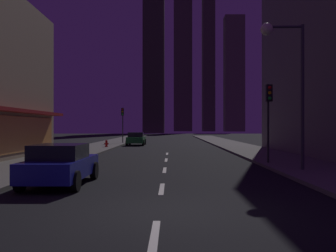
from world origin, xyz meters
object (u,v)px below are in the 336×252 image
Objects in this scene: street_lamp_right at (284,60)px; fire_hydrant_far_left at (106,144)px; traffic_light_far_left at (123,117)px; car_parked_near at (61,164)px; car_parked_far at (136,139)px; traffic_light_near_right at (269,106)px.

fire_hydrant_far_left is at bearing 121.57° from street_lamp_right.
traffic_light_far_left is at bearing 112.02° from street_lamp_right.
car_parked_near is 1.01× the size of traffic_light_far_left.
car_parked_far is 1.01× the size of traffic_light_near_right.
fire_hydrant_far_left is (-2.30, 21.85, -0.29)m from car_parked_near.
fire_hydrant_far_left is at bearing -111.97° from car_parked_far.
fire_hydrant_far_left is (-2.30, -5.70, -0.29)m from car_parked_far.
car_parked_far is 26.04m from street_lamp_right.
car_parked_far is 6.15m from fire_hydrant_far_left.
traffic_light_near_right is 0.64× the size of street_lamp_right.
traffic_light_far_left reaches higher than fire_hydrant_far_left.
car_parked_near is 11.45m from traffic_light_near_right.
car_parked_far is at bearing 113.38° from traffic_light_near_right.
traffic_light_far_left is (0.40, 8.55, 2.74)m from fire_hydrant_far_left.
traffic_light_far_left is 0.64× the size of street_lamp_right.
traffic_light_near_right is at bearing -66.62° from car_parked_far.
traffic_light_far_left is (-11.00, 23.89, 0.00)m from traffic_light_near_right.
car_parked_near and car_parked_far have the same top height.
car_parked_near is 27.55m from car_parked_far.
fire_hydrant_far_left is 8.99m from traffic_light_far_left.
car_parked_near is at bearing -83.99° from fire_hydrant_far_left.
fire_hydrant_far_left is at bearing -92.68° from traffic_light_far_left.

